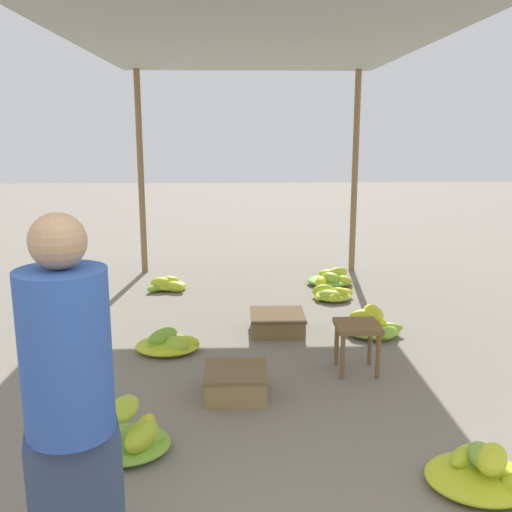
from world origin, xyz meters
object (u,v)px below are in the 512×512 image
object	(u,v)px
banana_pile_left_1	(125,437)
banana_pile_right_0	(482,473)
stool	(357,333)
banana_pile_right_1	(332,295)
vendor_foreground	(70,410)
banana_pile_left_2	(167,285)
banana_pile_left_0	(169,344)
crate_near	(277,322)
banana_pile_right_3	(374,325)
banana_pile_right_2	(331,279)
crate_mid	(236,383)

from	to	relation	value
banana_pile_left_1	banana_pile_right_0	xyz separation A→B (m)	(1.96, -0.39, -0.02)
stool	banana_pile_right_1	xyz separation A→B (m)	(0.12, 1.95, -0.26)
vendor_foreground	banana_pile_left_2	distance (m)	4.65
banana_pile_left_0	crate_near	world-z (taller)	banana_pile_left_0
banana_pile_left_0	banana_pile_right_1	world-z (taller)	banana_pile_left_0
banana_pile_left_0	banana_pile_right_3	bearing A→B (deg)	9.95
banana_pile_right_0	banana_pile_left_2	bearing A→B (deg)	118.69
vendor_foreground	banana_pile_left_0	xyz separation A→B (m)	(0.03, 2.64, -0.75)
banana_pile_left_2	banana_pile_right_3	bearing A→B (deg)	-37.41
vendor_foreground	banana_pile_right_2	bearing A→B (deg)	69.49
crate_mid	stool	bearing A→B (deg)	22.70
banana_pile_right_0	stool	bearing A→B (deg)	103.61
stool	banana_pile_right_3	world-z (taller)	stool
banana_pile_left_0	crate_mid	world-z (taller)	same
crate_mid	banana_pile_left_0	bearing A→B (deg)	124.00
banana_pile_left_0	banana_pile_left_1	xyz separation A→B (m)	(-0.06, -1.59, 0.03)
banana_pile_right_1	banana_pile_right_3	size ratio (longest dim) A/B	0.90
banana_pile_right_0	banana_pile_right_3	size ratio (longest dim) A/B	1.05
banana_pile_right_2	banana_pile_left_1	bearing A→B (deg)	-116.04
crate_near	crate_mid	size ratio (longest dim) A/B	1.14
stool	banana_pile_left_0	world-z (taller)	stool
vendor_foreground	banana_pile_right_1	world-z (taller)	vendor_foreground
vendor_foreground	banana_pile_left_2	world-z (taller)	vendor_foreground
banana_pile_right_2	crate_mid	xyz separation A→B (m)	(-1.16, -2.97, 0.02)
banana_pile_left_0	banana_pile_right_3	distance (m)	1.89
vendor_foreground	banana_pile_left_2	size ratio (longest dim) A/B	3.16
crate_near	crate_mid	bearing A→B (deg)	-106.13
banana_pile_left_0	banana_pile_left_2	size ratio (longest dim) A/B	1.13
banana_pile_left_0	banana_pile_right_3	world-z (taller)	banana_pile_right_3
banana_pile_left_0	banana_pile_right_2	size ratio (longest dim) A/B	1.01
banana_pile_left_1	banana_pile_left_2	size ratio (longest dim) A/B	1.24
stool	banana_pile_right_0	bearing A→B (deg)	-76.39
banana_pile_left_1	banana_pile_left_2	bearing A→B (deg)	92.96
banana_pile_left_1	banana_pile_left_2	distance (m)	3.54
banana_pile_left_0	banana_pile_left_1	world-z (taller)	banana_pile_left_1
banana_pile_left_2	crate_near	size ratio (longest dim) A/B	0.98
banana_pile_left_2	banana_pile_right_0	bearing A→B (deg)	-61.31
banana_pile_left_0	banana_pile_right_1	distance (m)	2.22
vendor_foreground	banana_pile_right_0	distance (m)	2.17
banana_pile_left_2	banana_pile_right_1	size ratio (longest dim) A/B	1.03
banana_pile_right_0	crate_mid	world-z (taller)	banana_pile_right_0
vendor_foreground	banana_pile_right_1	bearing A→B (deg)	67.69
banana_pile_right_1	banana_pile_left_1	bearing A→B (deg)	-119.27
stool	crate_mid	xyz separation A→B (m)	(-0.95, -0.40, -0.22)
banana_pile_left_2	banana_pile_right_2	size ratio (longest dim) A/B	0.89
vendor_foreground	crate_near	size ratio (longest dim) A/B	3.11
banana_pile_right_1	banana_pile_right_2	bearing A→B (deg)	82.12
stool	banana_pile_right_1	size ratio (longest dim) A/B	0.81
banana_pile_right_0	crate_mid	bearing A→B (deg)	139.65
banana_pile_left_2	banana_pile_right_3	world-z (taller)	banana_pile_right_3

